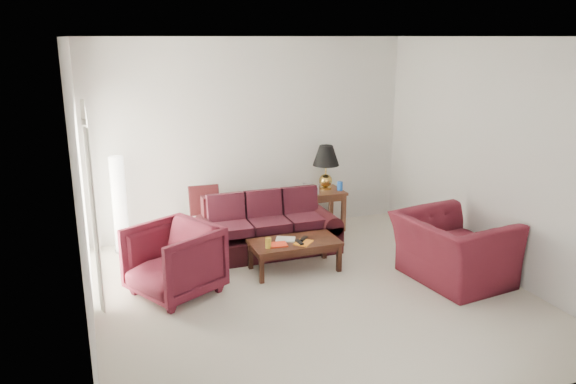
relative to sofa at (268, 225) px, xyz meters
The scene contains 19 objects.
floor 1.50m from the sofa, 86.31° to the right, with size 5.00×5.00×0.00m, color beige.
blinds 2.43m from the sofa, behind, with size 0.10×2.00×2.16m, color silver.
sofa is the anchor object (origin of this frame).
throw_pillow 1.05m from the sofa, 138.91° to the left, with size 0.43×0.12×0.43m, color black.
end_table 1.38m from the sofa, 31.00° to the left, with size 0.59×0.59×0.64m, color #54341D, non-canonical shape.
table_lamp 1.56m from the sofa, 31.96° to the left, with size 0.42×0.42×0.71m, color #AF8536, non-canonical shape.
clock 1.13m from the sofa, 29.73° to the left, with size 0.13×0.05×0.13m, color white.
blue_canister 1.56m from the sofa, 23.12° to the left, with size 0.09×0.09×0.14m, color #184AA1.
picture_frame 1.39m from the sofa, 43.15° to the left, with size 0.13×0.02×0.16m, color #B8B8BC.
floor_lamp 2.11m from the sofa, 158.80° to the left, with size 0.23×0.23×1.42m, color silver, non-canonical shape.
armchair_left 1.71m from the sofa, 148.58° to the right, with size 0.92×0.94×0.86m, color #430F1A.
armchair_right 2.55m from the sofa, 41.88° to the right, with size 1.29×1.13×0.84m, color #47101A.
coffee_table 0.76m from the sofa, 78.80° to the right, with size 1.17×0.58×0.41m, color black, non-canonical shape.
magazine_red 0.79m from the sofa, 99.39° to the right, with size 0.26×0.20×0.01m, color red.
magazine_white 0.63m from the sofa, 85.78° to the right, with size 0.25×0.19×0.01m, color beige.
magazine_orange 0.85m from the sofa, 74.94° to the right, with size 0.25×0.19×0.01m, color orange.
remote_a 0.86m from the sofa, 79.28° to the right, with size 0.05×0.17×0.02m, color black.
remote_b 0.78m from the sofa, 70.96° to the right, with size 0.05×0.18×0.02m, color black.
yellow_glass 0.87m from the sofa, 107.46° to the right, with size 0.08×0.08×0.13m, color gold.
Camera 1 is at (-2.41, -5.74, 3.00)m, focal length 35.00 mm.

